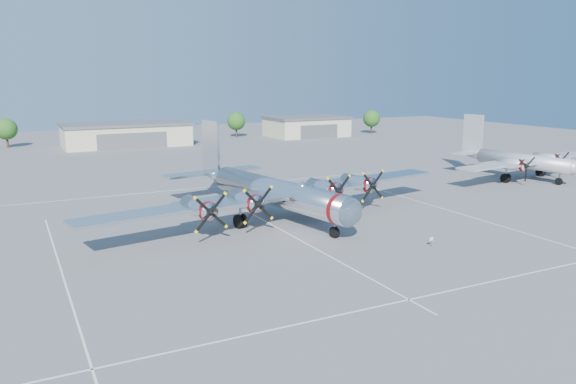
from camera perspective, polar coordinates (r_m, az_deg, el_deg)
name	(u,v)px	position (r m, az deg, el deg)	size (l,w,h in m)	color
ground	(278,228)	(60.10, -1.03, -3.69)	(260.00, 260.00, 0.00)	#545456
parking_lines	(285,232)	(58.59, -0.29, -4.09)	(60.00, 50.08, 0.01)	silver
hangar_center	(126,134)	(137.18, -16.12, 5.68)	(28.60, 14.60, 5.40)	beige
hangar_east	(306,126)	(153.39, 1.88, 6.71)	(20.60, 14.60, 5.40)	beige
tree_west	(6,129)	(142.74, -26.71, 5.72)	(4.80, 4.80, 6.64)	#382619
tree_east	(236,121)	(151.14, -5.28, 7.17)	(4.80, 4.80, 6.64)	#382619
tree_far_east	(372,119)	(162.14, 8.49, 7.39)	(4.80, 4.80, 6.64)	#382619
main_bomber_b29	(271,217)	(64.97, -1.74, -2.52)	(46.58, 31.86, 10.30)	silver
twin_engine_east	(516,178)	(96.58, 22.18, 1.30)	(30.42, 21.87, 9.64)	#A7A7AC
info_placard	(431,240)	(55.28, 14.35, -4.74)	(0.48, 0.12, 0.92)	black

